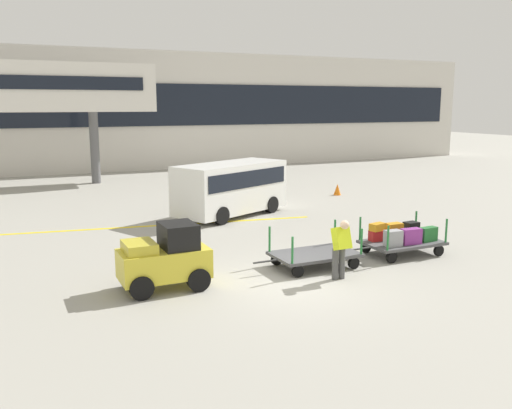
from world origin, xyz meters
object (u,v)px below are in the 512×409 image
at_px(baggage_cart_lead, 315,255).
at_px(shuttle_van, 231,185).
at_px(baggage_tug, 165,258).
at_px(baggage_handler, 341,247).
at_px(baggage_cart_middle, 402,238).
at_px(safety_cone_near, 337,189).

xyz_separation_m(baggage_cart_lead, shuttle_van, (0.57, 7.48, 0.89)).
relative_size(baggage_tug, baggage_handler, 1.35).
xyz_separation_m(baggage_cart_lead, baggage_cart_middle, (2.99, 0.04, 0.16)).
distance_m(baggage_tug, shuttle_van, 8.90).
xyz_separation_m(baggage_tug, baggage_handler, (4.18, -1.18, 0.11)).
distance_m(baggage_handler, safety_cone_near, 13.30).
height_order(baggage_cart_lead, baggage_cart_middle, same).
bearing_deg(shuttle_van, baggage_cart_lead, -94.32).
distance_m(baggage_tug, baggage_cart_lead, 4.18).
relative_size(baggage_cart_lead, safety_cone_near, 5.47).
height_order(baggage_tug, shuttle_van, shuttle_van).
relative_size(baggage_cart_middle, shuttle_van, 0.58).
height_order(baggage_tug, baggage_handler, baggage_tug).
distance_m(baggage_tug, baggage_cart_middle, 7.15).
xyz_separation_m(baggage_tug, baggage_cart_middle, (7.14, 0.08, -0.24)).
distance_m(baggage_tug, safety_cone_near, 15.13).
bearing_deg(baggage_cart_middle, shuttle_van, 108.03).
distance_m(baggage_cart_middle, shuttle_van, 7.86).
height_order(baggage_cart_lead, shuttle_van, shuttle_van).
relative_size(baggage_tug, safety_cone_near, 3.84).
height_order(baggage_tug, baggage_cart_lead, baggage_tug).
relative_size(baggage_tug, baggage_cart_middle, 0.70).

